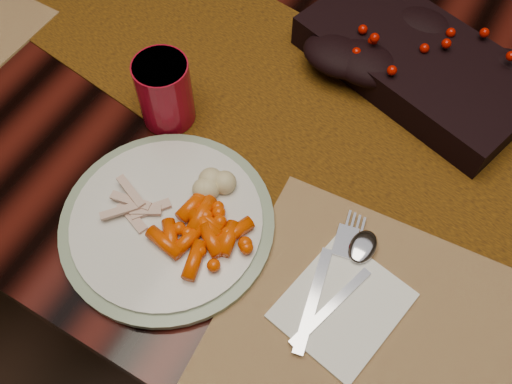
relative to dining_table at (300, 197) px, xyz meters
The scene contains 13 objects.
floor 0.38m from the dining_table, ahead, with size 5.00×5.00×0.00m, color black.
dining_table is the anchor object (origin of this frame).
table_runner 0.39m from the dining_table, 55.94° to the right, with size 1.53×0.31×0.00m, color #56290A.
centerpiece 0.44m from the dining_table, 30.18° to the left, with size 0.35×0.18×0.07m, color black, non-canonical shape.
placemat_main 0.58m from the dining_table, 48.51° to the right, with size 0.47×0.34×0.00m, color brown.
dinner_plate 0.51m from the dining_table, 98.48° to the right, with size 0.27×0.27×0.02m, color silver.
baby_carrots 0.52m from the dining_table, 90.47° to the right, with size 0.11×0.09×0.02m, color #D13B00, non-canonical shape.
mashed_potatoes 0.49m from the dining_table, 95.55° to the right, with size 0.07×0.06×0.04m, color tan, non-canonical shape.
turkey_shreds 0.53m from the dining_table, 105.39° to the right, with size 0.08×0.07×0.02m, color tan, non-canonical shape.
napkin 0.53m from the dining_table, 58.07° to the right, with size 0.12×0.14×0.00m, color white.
fork 0.51m from the dining_table, 61.97° to the right, with size 0.03×0.18×0.00m, color silver, non-canonical shape.
spoon 0.52m from the dining_table, 58.07° to the right, with size 0.03×0.17×0.00m, color silver, non-canonical shape.
red_cup 0.49m from the dining_table, 129.75° to the right, with size 0.08×0.08×0.10m, color maroon.
Camera 1 is at (0.22, -0.56, 1.41)m, focal length 40.00 mm.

